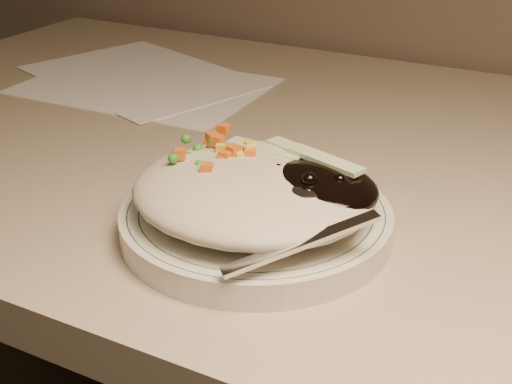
% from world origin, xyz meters
% --- Properties ---
extents(desk, '(1.40, 0.70, 0.74)m').
position_xyz_m(desk, '(0.00, 1.38, 0.54)').
color(desk, tan).
rests_on(desk, ground).
extents(plate, '(0.22, 0.22, 0.02)m').
position_xyz_m(plate, '(-0.05, 1.19, 0.75)').
color(plate, silver).
rests_on(plate, desk).
extents(plate_rim, '(0.21, 0.21, 0.00)m').
position_xyz_m(plate_rim, '(-0.05, 1.19, 0.76)').
color(plate_rim, '#144723').
rests_on(plate_rim, plate).
extents(meal, '(0.21, 0.19, 0.05)m').
position_xyz_m(meal, '(-0.05, 1.19, 0.78)').
color(meal, '#B5AA93').
rests_on(meal, plate).
extents(papers, '(0.36, 0.30, 0.00)m').
position_xyz_m(papers, '(-0.37, 1.48, 0.74)').
color(papers, white).
rests_on(papers, desk).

